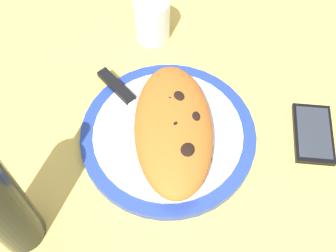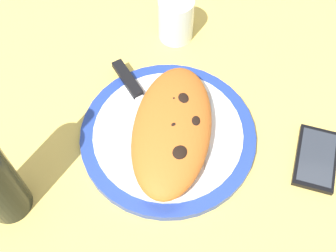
% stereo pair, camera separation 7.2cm
% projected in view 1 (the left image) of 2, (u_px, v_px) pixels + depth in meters
% --- Properties ---
extents(ground_plane, '(1.50, 1.50, 0.03)m').
position_uv_depth(ground_plane, '(168.00, 142.00, 0.77)').
color(ground_plane, '#DBB756').
extents(plate, '(0.30, 0.30, 0.02)m').
position_uv_depth(plate, '(168.00, 135.00, 0.75)').
color(plate, '#233D99').
rests_on(plate, ground_plane).
extents(calzone, '(0.27, 0.15, 0.05)m').
position_uv_depth(calzone, '(173.00, 128.00, 0.71)').
color(calzone, '#C16023').
rests_on(calzone, plate).
extents(fork, '(0.16, 0.02, 0.00)m').
position_uv_depth(fork, '(203.00, 116.00, 0.76)').
color(fork, silver).
rests_on(fork, plate).
extents(knife, '(0.19, 0.14, 0.01)m').
position_uv_depth(knife, '(127.00, 97.00, 0.78)').
color(knife, silver).
rests_on(knife, plate).
extents(smartphone, '(0.13, 0.09, 0.01)m').
position_uv_depth(smartphone, '(313.00, 133.00, 0.76)').
color(smartphone, black).
rests_on(smartphone, ground_plane).
extents(water_glass, '(0.07, 0.07, 0.09)m').
position_uv_depth(water_glass, '(153.00, 21.00, 0.85)').
color(water_glass, silver).
rests_on(water_glass, ground_plane).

